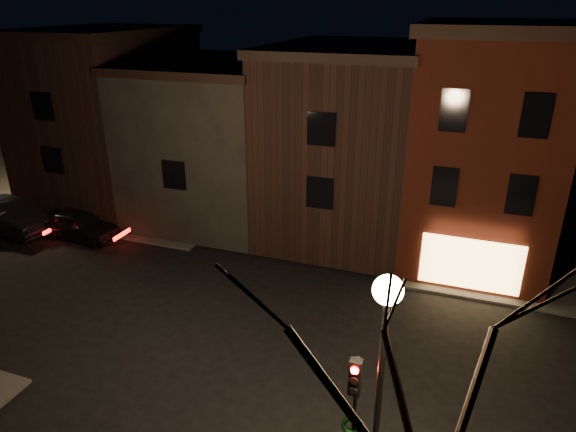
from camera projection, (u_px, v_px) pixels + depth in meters
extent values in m
plane|color=black|center=(238.00, 328.00, 19.35)|extent=(120.00, 120.00, 0.00)
cube|color=#2D2B28|center=(122.00, 147.00, 42.93)|extent=(30.00, 30.00, 0.12)
cube|color=#46150C|center=(484.00, 151.00, 23.10)|extent=(6.00, 8.00, 10.00)
cube|color=black|center=(503.00, 28.00, 21.06)|extent=(6.50, 8.50, 0.50)
cube|color=#EDBD6B|center=(470.00, 264.00, 21.02)|extent=(4.00, 0.12, 2.20)
cube|color=black|center=(348.00, 144.00, 26.20)|extent=(7.00, 10.00, 9.00)
cube|color=black|center=(353.00, 48.00, 24.37)|extent=(7.30, 10.30, 0.40)
cube|color=black|center=(221.00, 142.00, 28.66)|extent=(7.50, 10.00, 8.00)
cube|color=black|center=(217.00, 64.00, 27.03)|extent=(7.80, 10.30, 0.40)
cube|color=black|center=(112.00, 119.00, 30.64)|extent=(7.00, 10.00, 9.50)
cube|color=black|center=(100.00, 31.00, 28.72)|extent=(7.30, 10.30, 0.40)
cylinder|color=black|center=(377.00, 418.00, 11.00)|extent=(0.14, 0.14, 6.00)
sphere|color=#FFD18C|center=(388.00, 290.00, 9.77)|extent=(0.60, 0.60, 0.60)
cylinder|color=black|center=(354.00, 426.00, 12.09)|extent=(0.10, 0.10, 4.00)
cube|color=black|center=(355.00, 377.00, 11.32)|extent=(0.28, 0.22, 0.90)
cylinder|color=#FF0C07|center=(355.00, 370.00, 11.11)|extent=(0.18, 0.06, 0.18)
cylinder|color=black|center=(354.00, 381.00, 11.21)|extent=(0.18, 0.06, 0.18)
cylinder|color=black|center=(353.00, 391.00, 11.32)|extent=(0.18, 0.06, 0.18)
torus|color=#0C380F|center=(353.00, 426.00, 11.98)|extent=(0.58, 0.14, 0.58)
sphere|color=#990C0C|center=(353.00, 419.00, 11.87)|extent=(0.12, 0.12, 0.12)
imported|color=black|center=(80.00, 225.00, 26.39)|extent=(4.41, 1.94, 1.48)
imported|color=black|center=(7.00, 217.00, 27.10)|extent=(5.39, 2.48, 1.71)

